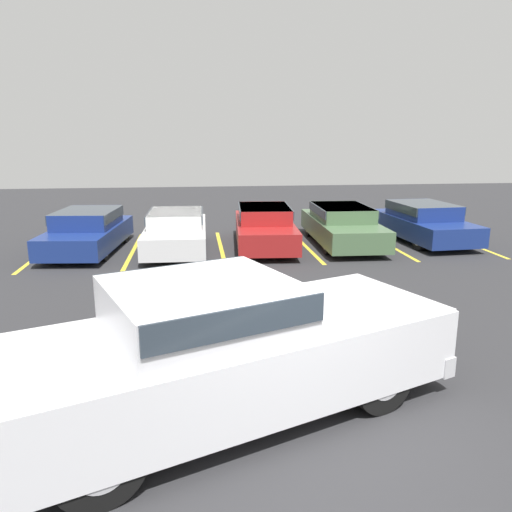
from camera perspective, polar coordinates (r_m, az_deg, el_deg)
name	(u,v)px	position (r m, az deg, el deg)	size (l,w,h in m)	color
ground_plane	(329,454)	(5.93, 8.29, -21.47)	(60.00, 60.00, 0.00)	#2D2D30
stall_stripe_a	(42,252)	(16.24, -23.22, 0.39)	(0.12, 5.00, 0.01)	yellow
stall_stripe_b	(134,250)	(15.69, -13.82, 0.68)	(0.12, 5.00, 0.01)	yellow
stall_stripe_c	(221,248)	(15.60, -4.03, 0.97)	(0.12, 5.00, 0.01)	yellow
stall_stripe_d	(305,245)	(15.95, 5.60, 1.22)	(0.12, 5.00, 0.01)	yellow
stall_stripe_e	(385,243)	(16.74, 14.57, 1.43)	(0.12, 5.00, 0.01)	yellow
stall_stripe_f	(463,241)	(17.89, 22.56, 1.58)	(0.12, 5.00, 0.01)	yellow
pickup_truck	(227,348)	(6.19, -3.33, -10.41)	(6.13, 4.08, 1.74)	silver
parked_sedan_a	(88,230)	(15.81, -18.67, 2.88)	(2.19, 4.44, 1.24)	navy
parked_sedan_b	(176,230)	(15.31, -9.11, 2.99)	(1.85, 4.37, 1.18)	silver
parked_sedan_c	(264,225)	(15.63, 0.96, 3.53)	(2.03, 4.70, 1.26)	maroon
parked_sedan_d	(342,224)	(16.22, 9.78, 3.65)	(1.93, 4.82, 1.23)	#4C6B47
parked_sedan_e	(423,221)	(17.37, 18.56, 3.82)	(2.07, 4.48, 1.25)	navy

